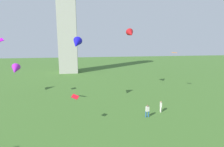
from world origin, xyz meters
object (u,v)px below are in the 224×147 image
object	(u,v)px
kite_flying_3	(131,33)
kite_flying_6	(15,70)
kite_flying_2	(75,97)
monument_obelisk	(66,5)
kite_flying_4	(77,44)
kite_flying_0	(0,40)
person_0	(147,110)
kite_flying_5	(174,53)
person_1	(161,106)

from	to	relation	value
kite_flying_3	kite_flying_6	xyz separation A→B (m)	(-22.50, 1.58, -6.96)
kite_flying_2	monument_obelisk	bearing A→B (deg)	-60.89
kite_flying_4	monument_obelisk	bearing A→B (deg)	108.24
kite_flying_0	kite_flying_3	distance (m)	22.68
kite_flying_3	kite_flying_0	bearing A→B (deg)	-169.23
kite_flying_4	person_0	bearing A→B (deg)	-15.82
kite_flying_3	kite_flying_5	world-z (taller)	kite_flying_3
kite_flying_0	monument_obelisk	bearing A→B (deg)	-47.63
kite_flying_5	kite_flying_4	bearing A→B (deg)	44.88
person_1	kite_flying_3	size ratio (longest dim) A/B	0.66
kite_flying_0	kite_flying_5	bearing A→B (deg)	-119.32
person_0	kite_flying_5	bearing A→B (deg)	44.60
person_0	kite_flying_5	size ratio (longest dim) A/B	1.40
person_1	kite_flying_5	distance (m)	13.99
person_0	kite_flying_3	xyz separation A→B (m)	(1.18, 12.89, 10.93)
monument_obelisk	kite_flying_6	xyz separation A→B (m)	(-8.36, -25.09, -17.17)
monument_obelisk	kite_flying_2	size ratio (longest dim) A/B	45.49
kite_flying_2	kite_flying_4	xyz separation A→B (m)	(0.27, 6.03, 6.16)
kite_flying_4	kite_flying_6	world-z (taller)	kite_flying_4
kite_flying_3	kite_flying_6	distance (m)	23.60
kite_flying_4	kite_flying_5	distance (m)	20.09
person_1	kite_flying_0	xyz separation A→B (m)	(-23.77, 7.87, 9.56)
kite_flying_3	kite_flying_4	world-z (taller)	kite_flying_3
monument_obelisk	kite_flying_5	xyz separation A→B (m)	(22.77, -28.61, -13.98)
kite_flying_5	monument_obelisk	bearing A→B (deg)	-24.08
person_1	kite_flying_5	xyz separation A→B (m)	(7.19, 9.59, 7.20)
kite_flying_0	kite_flying_2	bearing A→B (deg)	-164.13
kite_flying_4	kite_flying_2	bearing A→B (deg)	-80.35
kite_flying_2	kite_flying_3	size ratio (longest dim) A/B	0.38
kite_flying_5	kite_flying_0	bearing A→B (deg)	30.59
kite_flying_4	kite_flying_5	bearing A→B (deg)	29.65
person_1	monument_obelisk	bearing A→B (deg)	-141.91
kite_flying_4	kite_flying_6	xyz separation A→B (m)	(-12.04, 9.53, -5.01)
monument_obelisk	person_1	world-z (taller)	monument_obelisk
monument_obelisk	kite_flying_3	size ratio (longest dim) A/B	17.49
monument_obelisk	person_1	distance (m)	46.37
kite_flying_5	kite_flying_3	bearing A→B (deg)	14.71
kite_flying_0	kite_flying_2	xyz separation A→B (m)	(11.61, -10.32, -6.69)
person_0	kite_flying_4	world-z (taller)	kite_flying_4
kite_flying_2	kite_flying_6	size ratio (longest dim) A/B	0.34
person_0	kite_flying_6	size ratio (longest dim) A/B	0.61
person_0	kite_flying_3	distance (m)	16.94
person_1	kite_flying_3	bearing A→B (deg)	-157.01
kite_flying_3	kite_flying_4	xyz separation A→B (m)	(-10.46, -7.95, -1.95)
person_0	kite_flying_6	distance (m)	26.06
monument_obelisk	kite_flying_5	world-z (taller)	monument_obelisk
monument_obelisk	kite_flying_0	distance (m)	33.50
person_1	kite_flying_4	bearing A→B (deg)	-90.85
kite_flying_2	person_1	bearing A→B (deg)	-144.29
kite_flying_2	kite_flying_4	bearing A→B (deg)	-68.21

